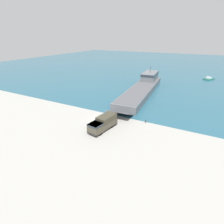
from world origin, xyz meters
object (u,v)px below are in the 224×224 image
Objects in this scene: military_truck at (103,123)px; soldier_on_ramp at (91,125)px; moored_boat_a at (209,79)px; landing_craft at (143,87)px; mooring_bollard at (146,121)px.

soldier_on_ramp is (-2.34, -1.10, -0.45)m from military_truck.
military_truck is 1.35× the size of moored_boat_a.
soldier_on_ramp is at bearing -96.12° from landing_craft.
landing_craft is 7.33× the size of moored_boat_a.
landing_craft is at bearing -169.10° from military_truck.
military_truck is at bearing -77.19° from moored_boat_a.
mooring_bollard is at bearing -74.36° from landing_craft.
military_truck is 65.98m from moored_boat_a.
military_truck is 10.35m from mooring_bollard.
mooring_bollard is (9.63, 8.37, -0.64)m from soldier_on_ramp.
moored_boat_a is (19.85, 62.92, -1.08)m from military_truck.
landing_craft is 32.05m from soldier_on_ramp.
soldier_on_ramp is 0.32× the size of moored_boat_a.
military_truck reaches higher than moored_boat_a.
moored_boat_a is 7.23× the size of mooring_bollard.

